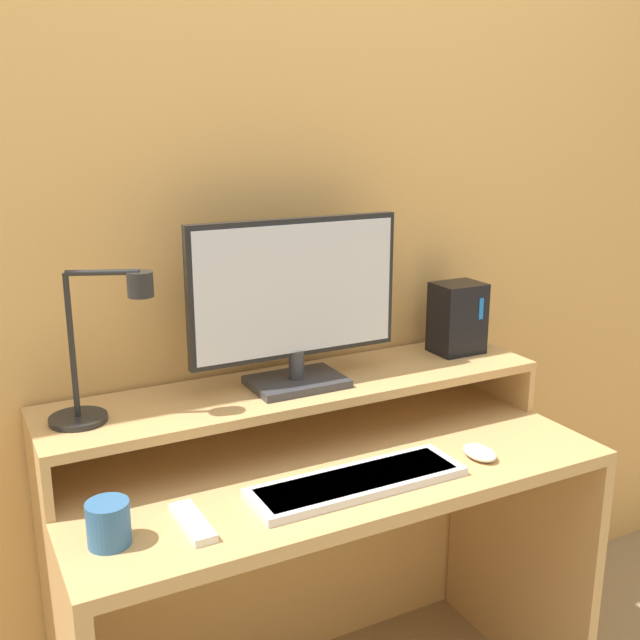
% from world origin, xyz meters
% --- Properties ---
extents(wall_back, '(6.00, 0.05, 2.50)m').
position_xyz_m(wall_back, '(0.00, 0.59, 1.25)').
color(wall_back, '#E5AD60').
rests_on(wall_back, ground_plane).
extents(desk, '(1.20, 0.55, 0.73)m').
position_xyz_m(desk, '(0.00, 0.28, 0.52)').
color(desk, tan).
rests_on(desk, ground_plane).
extents(monitor_shelf, '(1.20, 0.28, 0.13)m').
position_xyz_m(monitor_shelf, '(0.00, 0.41, 0.85)').
color(monitor_shelf, tan).
rests_on(monitor_shelf, desk).
extents(monitor, '(0.50, 0.15, 0.39)m').
position_xyz_m(monitor, '(-0.02, 0.40, 1.07)').
color(monitor, '#38383D').
rests_on(monitor, monitor_shelf).
extents(desk_lamp, '(0.22, 0.14, 0.32)m').
position_xyz_m(desk_lamp, '(-0.45, 0.39, 1.01)').
color(desk_lamp, black).
rests_on(desk_lamp, monitor_shelf).
extents(router_dock, '(0.13, 0.10, 0.19)m').
position_xyz_m(router_dock, '(0.47, 0.44, 0.96)').
color(router_dock, black).
rests_on(router_dock, monitor_shelf).
extents(keyboard, '(0.46, 0.14, 0.02)m').
position_xyz_m(keyboard, '(-0.01, 0.13, 0.74)').
color(keyboard, silver).
rests_on(keyboard, desk).
extents(mouse, '(0.06, 0.09, 0.03)m').
position_xyz_m(mouse, '(0.30, 0.12, 0.75)').
color(mouse, white).
rests_on(mouse, desk).
extents(remote_control, '(0.05, 0.15, 0.02)m').
position_xyz_m(remote_control, '(-0.36, 0.14, 0.74)').
color(remote_control, white).
rests_on(remote_control, desk).
extents(mug, '(0.08, 0.08, 0.08)m').
position_xyz_m(mug, '(-0.51, 0.15, 0.77)').
color(mug, '#33669E').
rests_on(mug, desk).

